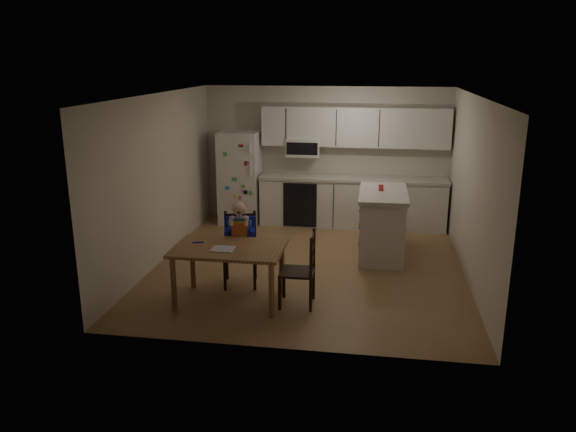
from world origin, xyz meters
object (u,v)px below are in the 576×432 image
(kitchen_island, at_px, (382,224))
(red_cup, at_px, (381,188))
(dining_table, at_px, (229,255))
(chair_side, at_px, (305,265))
(chair_booster, at_px, (240,234))
(refrigerator, at_px, (240,177))

(kitchen_island, xyz_separation_m, red_cup, (-0.04, 0.06, 0.56))
(dining_table, distance_m, chair_side, 0.95)
(kitchen_island, relative_size, chair_booster, 1.19)
(dining_table, bearing_deg, red_cup, 48.97)
(refrigerator, height_order, dining_table, refrigerator)
(chair_booster, bearing_deg, dining_table, -100.16)
(dining_table, height_order, chair_booster, chair_booster)
(kitchen_island, xyz_separation_m, chair_side, (-0.95, -2.02, 0.02))
(kitchen_island, xyz_separation_m, chair_booster, (-1.90, -1.45, 0.19))
(refrigerator, relative_size, dining_table, 1.25)
(red_cup, distance_m, chair_booster, 2.43)
(chair_booster, distance_m, chair_side, 1.12)
(kitchen_island, height_order, red_cup, red_cup)
(refrigerator, bearing_deg, kitchen_island, -29.86)
(red_cup, height_order, chair_side, red_cup)
(kitchen_island, distance_m, chair_side, 2.23)
(refrigerator, relative_size, kitchen_island, 1.23)
(red_cup, bearing_deg, chair_side, -113.65)
(refrigerator, distance_m, red_cup, 2.96)
(kitchen_island, distance_m, chair_booster, 2.40)
(red_cup, bearing_deg, refrigerator, 150.85)
(dining_table, relative_size, chair_booster, 1.17)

